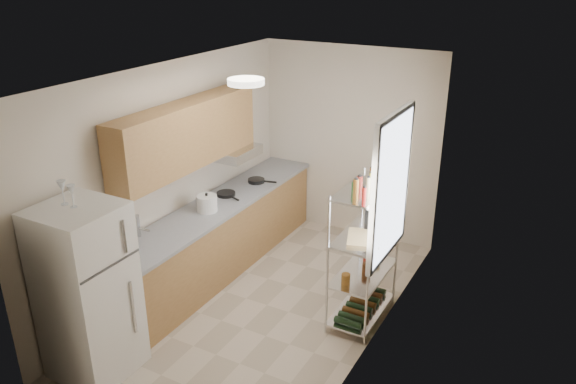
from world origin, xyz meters
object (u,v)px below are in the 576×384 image
(frying_pan_large, at_px, (226,194))
(rice_cooker, at_px, (207,203))
(espresso_machine, at_px, (375,216))
(refrigerator, at_px, (88,292))
(cutting_board, at_px, (363,238))

(frying_pan_large, bearing_deg, rice_cooker, -59.18)
(frying_pan_large, bearing_deg, espresso_machine, 16.44)
(refrigerator, height_order, frying_pan_large, refrigerator)
(refrigerator, relative_size, espresso_machine, 6.21)
(cutting_board, distance_m, espresso_machine, 0.32)
(espresso_machine, bearing_deg, cutting_board, -96.17)
(cutting_board, bearing_deg, espresso_machine, 89.26)
(cutting_board, height_order, espresso_machine, espresso_machine)
(rice_cooker, relative_size, cutting_board, 0.59)
(refrigerator, bearing_deg, cutting_board, 43.88)
(rice_cooker, xyz_separation_m, frying_pan_large, (-0.08, 0.49, -0.08))
(rice_cooker, distance_m, espresso_machine, 1.96)
(refrigerator, relative_size, frying_pan_large, 7.18)
(cutting_board, bearing_deg, refrigerator, -136.12)
(refrigerator, distance_m, frying_pan_large, 2.33)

